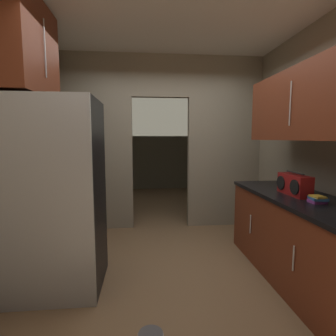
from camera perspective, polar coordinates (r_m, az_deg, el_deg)
name	(u,v)px	position (r m, az deg, el deg)	size (l,w,h in m)	color
ground	(175,274)	(3.08, 1.61, -22.01)	(20.00, 20.00, 0.00)	brown
kitchen_overhead_slab	(171,21)	(3.45, 0.64, 29.22)	(3.61, 7.21, 0.06)	silver
kitchen_partition	(164,138)	(4.30, -0.81, 6.60)	(3.21, 0.12, 2.77)	gray
adjoining_room_shell	(156,142)	(6.51, -2.54, 5.75)	(3.21, 3.39, 2.77)	gray
refrigerator	(56,196)	(2.77, -23.07, -5.54)	(0.84, 0.79, 1.83)	black
lower_cabinet_run	(300,239)	(3.10, 26.71, -13.59)	(0.70, 2.02, 0.88)	maroon
upper_cabinet_counterside	(308,104)	(2.94, 28.08, 12.17)	(0.36, 1.82, 0.70)	maroon
upper_cabinet_fridgeside	(25,48)	(3.01, -28.62, 21.91)	(0.36, 0.92, 0.89)	maroon
boombox	(294,185)	(3.03, 25.65, -3.27)	(0.16, 0.43, 0.24)	maroon
book_stack	(318,199)	(2.77, 29.65, -5.91)	(0.15, 0.17, 0.07)	#8C3893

